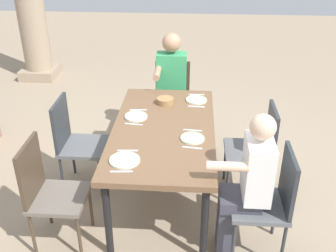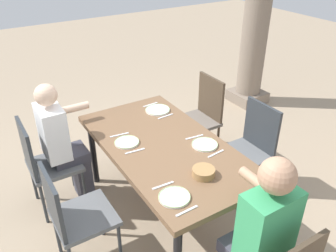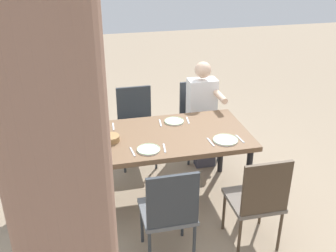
{
  "view_description": "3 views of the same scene",
  "coord_description": "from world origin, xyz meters",
  "px_view_note": "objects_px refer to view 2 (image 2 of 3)",
  "views": [
    {
      "loc": [
        -3.18,
        -0.26,
        2.51
      ],
      "look_at": [
        -0.08,
        -0.05,
        0.83
      ],
      "focal_mm": 42.92,
      "sensor_mm": 36.0,
      "label": 1
    },
    {
      "loc": [
        2.12,
        -1.28,
        2.38
      ],
      "look_at": [
        -0.1,
        0.09,
        0.87
      ],
      "focal_mm": 37.36,
      "sensor_mm": 36.0,
      "label": 2
    },
    {
      "loc": [
        0.74,
        3.42,
        2.57
      ],
      "look_at": [
        -0.06,
        -0.02,
        0.85
      ],
      "focal_mm": 42.26,
      "sensor_mm": 36.0,
      "label": 3
    }
  ],
  "objects_px": {
    "dining_table": "(165,151)",
    "plate_1": "(127,142)",
    "chair_mid_north": "(250,145)",
    "plate_0": "(158,110)",
    "diner_man_white": "(258,235)",
    "chair_west_south": "(44,161)",
    "stone_column_near": "(258,9)",
    "chair_mid_south": "(72,214)",
    "plate_3": "(174,197)",
    "chair_west_north": "(202,113)",
    "bread_basket": "(204,172)",
    "plate_2": "(205,144)",
    "diner_woman_green": "(63,142)"
  },
  "relations": [
    {
      "from": "chair_mid_north",
      "to": "plate_1",
      "type": "xyz_separation_m",
      "value": [
        -0.32,
        -1.15,
        0.24
      ]
    },
    {
      "from": "chair_mid_south",
      "to": "stone_column_near",
      "type": "relative_size",
      "value": 0.33
    },
    {
      "from": "diner_man_white",
      "to": "plate_1",
      "type": "bearing_deg",
      "value": -168.28
    },
    {
      "from": "chair_west_north",
      "to": "chair_mid_south",
      "type": "relative_size",
      "value": 1.01
    },
    {
      "from": "chair_west_south",
      "to": "bread_basket",
      "type": "distance_m",
      "value": 1.5
    },
    {
      "from": "plate_3",
      "to": "diner_man_white",
      "type": "bearing_deg",
      "value": 30.7
    },
    {
      "from": "diner_man_white",
      "to": "plate_3",
      "type": "relative_size",
      "value": 5.95
    },
    {
      "from": "dining_table",
      "to": "diner_woman_green",
      "type": "relative_size",
      "value": 1.38
    },
    {
      "from": "plate_3",
      "to": "chair_west_north",
      "type": "bearing_deg",
      "value": 136.84
    },
    {
      "from": "plate_2",
      "to": "plate_3",
      "type": "relative_size",
      "value": 0.99
    },
    {
      "from": "chair_mid_north",
      "to": "chair_mid_south",
      "type": "xyz_separation_m",
      "value": [
        -0.0,
        -1.77,
        0.0
      ]
    },
    {
      "from": "chair_west_south",
      "to": "stone_column_near",
      "type": "bearing_deg",
      "value": 103.34
    },
    {
      "from": "diner_man_white",
      "to": "plate_1",
      "type": "distance_m",
      "value": 1.32
    },
    {
      "from": "chair_mid_north",
      "to": "bread_basket",
      "type": "xyz_separation_m",
      "value": [
        0.38,
        -0.86,
        0.26
      ]
    },
    {
      "from": "bread_basket",
      "to": "plate_3",
      "type": "bearing_deg",
      "value": -73.35
    },
    {
      "from": "chair_mid_north",
      "to": "plate_1",
      "type": "relative_size",
      "value": 4.47
    },
    {
      "from": "chair_mid_south",
      "to": "plate_3",
      "type": "height_order",
      "value": "chair_mid_south"
    },
    {
      "from": "diner_woman_green",
      "to": "bread_basket",
      "type": "distance_m",
      "value": 1.37
    },
    {
      "from": "stone_column_near",
      "to": "dining_table",
      "type": "bearing_deg",
      "value": -58.9
    },
    {
      "from": "chair_mid_south",
      "to": "plate_2",
      "type": "xyz_separation_m",
      "value": [
        0.05,
        1.16,
        0.24
      ]
    },
    {
      "from": "chair_west_north",
      "to": "stone_column_near",
      "type": "bearing_deg",
      "value": 117.63
    },
    {
      "from": "chair_mid_south",
      "to": "bread_basket",
      "type": "height_order",
      "value": "chair_mid_south"
    },
    {
      "from": "plate_1",
      "to": "bread_basket",
      "type": "distance_m",
      "value": 0.76
    },
    {
      "from": "dining_table",
      "to": "plate_1",
      "type": "height_order",
      "value": "plate_1"
    },
    {
      "from": "chair_mid_south",
      "to": "diner_woman_green",
      "type": "distance_m",
      "value": 0.82
    },
    {
      "from": "chair_mid_north",
      "to": "plate_0",
      "type": "relative_size",
      "value": 3.85
    },
    {
      "from": "plate_1",
      "to": "plate_3",
      "type": "distance_m",
      "value": 0.79
    },
    {
      "from": "dining_table",
      "to": "chair_west_north",
      "type": "bearing_deg",
      "value": 126.31
    },
    {
      "from": "plate_2",
      "to": "stone_column_near",
      "type": "bearing_deg",
      "value": 127.79
    },
    {
      "from": "stone_column_near",
      "to": "chair_mid_south",
      "type": "bearing_deg",
      "value": -64.32
    },
    {
      "from": "plate_1",
      "to": "bread_basket",
      "type": "xyz_separation_m",
      "value": [
        0.7,
        0.29,
        0.02
      ]
    },
    {
      "from": "stone_column_near",
      "to": "plate_1",
      "type": "height_order",
      "value": "stone_column_near"
    },
    {
      "from": "chair_west_south",
      "to": "bread_basket",
      "type": "xyz_separation_m",
      "value": [
        1.16,
        0.91,
        0.27
      ]
    },
    {
      "from": "chair_west_north",
      "to": "stone_column_near",
      "type": "relative_size",
      "value": 0.33
    },
    {
      "from": "chair_mid_south",
      "to": "diner_man_white",
      "type": "distance_m",
      "value": 1.32
    },
    {
      "from": "dining_table",
      "to": "stone_column_near",
      "type": "xyz_separation_m",
      "value": [
        -1.42,
        2.35,
        0.68
      ]
    },
    {
      "from": "plate_0",
      "to": "plate_3",
      "type": "bearing_deg",
      "value": -25.23
    },
    {
      "from": "dining_table",
      "to": "chair_mid_north",
      "type": "relative_size",
      "value": 1.84
    },
    {
      "from": "chair_mid_north",
      "to": "diner_man_white",
      "type": "bearing_deg",
      "value": -42.3
    },
    {
      "from": "diner_man_white",
      "to": "dining_table",
      "type": "bearing_deg",
      "value": -179.85
    },
    {
      "from": "stone_column_near",
      "to": "bread_basket",
      "type": "bearing_deg",
      "value": -50.35
    },
    {
      "from": "chair_west_south",
      "to": "diner_man_white",
      "type": "xyz_separation_m",
      "value": [
        1.76,
        0.89,
        0.18
      ]
    },
    {
      "from": "chair_west_south",
      "to": "stone_column_near",
      "type": "height_order",
      "value": "stone_column_near"
    },
    {
      "from": "chair_mid_south",
      "to": "plate_3",
      "type": "distance_m",
      "value": 0.79
    },
    {
      "from": "plate_1",
      "to": "diner_man_white",
      "type": "bearing_deg",
      "value": 11.72
    },
    {
      "from": "chair_mid_north",
      "to": "plate_0",
      "type": "height_order",
      "value": "chair_mid_north"
    },
    {
      "from": "diner_woman_green",
      "to": "diner_man_white",
      "type": "bearing_deg",
      "value": 21.58
    },
    {
      "from": "diner_woman_green",
      "to": "plate_2",
      "type": "bearing_deg",
      "value": 48.96
    },
    {
      "from": "chair_west_south",
      "to": "chair_mid_south",
      "type": "relative_size",
      "value": 1.01
    },
    {
      "from": "dining_table",
      "to": "diner_man_white",
      "type": "relative_size",
      "value": 1.31
    }
  ]
}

